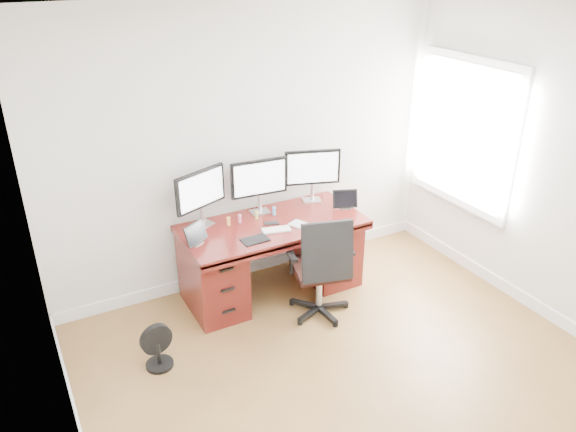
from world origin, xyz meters
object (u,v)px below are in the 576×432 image
desk (272,254)px  floor_fan (158,347)px  office_chair (321,284)px  keyboard (276,230)px  monitor_center (259,180)px

desk → floor_fan: size_ratio=4.44×
office_chair → floor_fan: office_chair is taller
keyboard → desk: bearing=91.0°
desk → keyboard: bearing=-101.9°
desk → office_chair: 0.61m
office_chair → monitor_center: 1.12m
keyboard → monitor_center: bearing=97.8°
desk → monitor_center: size_ratio=3.09×
floor_fan → monitor_center: bearing=22.3°
monitor_center → keyboard: size_ratio=2.15×
office_chair → keyboard: bearing=137.2°
desk → keyboard: (-0.04, -0.18, 0.36)m
office_chair → floor_fan: (-1.50, 0.01, -0.15)m
office_chair → floor_fan: bearing=-165.3°
monitor_center → keyboard: bearing=-90.3°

